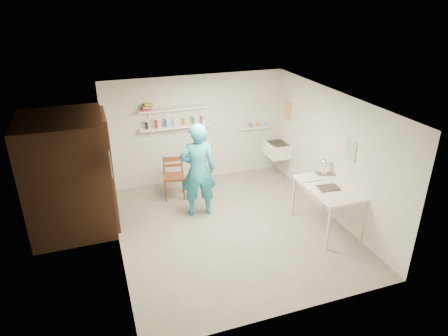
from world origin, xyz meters
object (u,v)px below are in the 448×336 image
object	(u,v)px
wall_clock	(193,151)
desk_lamp	(325,163)
man	(198,170)
wooden_chair	(174,177)
belfast_sink	(278,149)
work_table	(327,207)

from	to	relation	value
wall_clock	desk_lamp	xyz separation A→B (m)	(2.29, -0.97, -0.16)
desk_lamp	man	bearing A→B (deg)	161.57
wooden_chair	desk_lamp	xyz separation A→B (m)	(2.56, -1.58, 0.60)
belfast_sink	work_table	bearing A→B (deg)	-92.79
wooden_chair	desk_lamp	size ratio (longest dim) A/B	5.89
belfast_sink	man	xyz separation A→B (m)	(-2.16, -0.99, 0.23)
man	wooden_chair	distance (m)	0.99
wall_clock	man	bearing A→B (deg)	-76.57
wooden_chair	man	bearing A→B (deg)	-60.41
wooden_chair	work_table	bearing A→B (deg)	-32.01
man	work_table	xyz separation A→B (m)	(2.05, -1.27, -0.50)
wooden_chair	desk_lamp	bearing A→B (deg)	-22.00
man	wall_clock	xyz separation A→B (m)	(-0.03, 0.22, 0.31)
man	wall_clock	distance (m)	0.38
wooden_chair	work_table	xyz separation A→B (m)	(2.35, -2.09, -0.04)
man	work_table	bearing A→B (deg)	155.03
belfast_sink	wooden_chair	size ratio (longest dim) A/B	0.64
belfast_sink	wall_clock	size ratio (longest dim) A/B	1.80
wooden_chair	belfast_sink	bearing A→B (deg)	13.46
wall_clock	work_table	size ratio (longest dim) A/B	0.26
man	desk_lamp	xyz separation A→B (m)	(2.26, -0.75, 0.15)
belfast_sink	work_table	distance (m)	2.27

